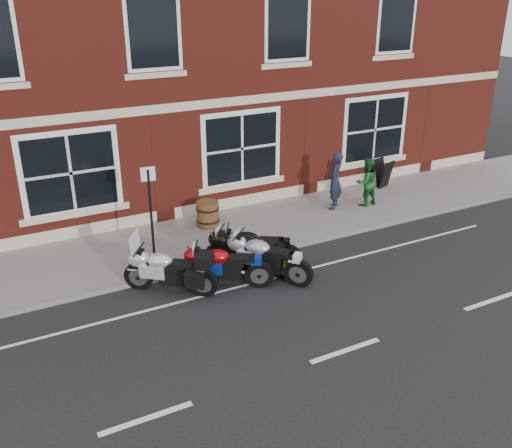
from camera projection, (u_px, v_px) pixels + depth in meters
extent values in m
plane|color=black|center=(270.00, 283.00, 13.51)|extent=(80.00, 80.00, 0.00)
cube|color=slate|center=(218.00, 235.00, 15.92)|extent=(30.00, 3.00, 0.12)
cube|color=slate|center=(244.00, 257.00, 14.64)|extent=(30.00, 0.16, 0.12)
cylinder|color=black|center=(139.00, 275.00, 13.16)|extent=(0.62, 0.54, 0.68)
cylinder|color=black|center=(204.00, 282.00, 12.87)|extent=(0.62, 0.54, 0.68)
cube|color=black|center=(168.00, 264.00, 12.88)|extent=(0.82, 0.74, 0.24)
ellipsoid|color=#BBBBC0|center=(161.00, 259.00, 12.86)|extent=(0.71, 0.68, 0.34)
cube|color=black|center=(186.00, 263.00, 12.77)|extent=(0.63, 0.59, 0.11)
cube|color=silver|center=(137.00, 241.00, 12.80)|extent=(0.32, 0.37, 0.48)
cylinder|color=black|center=(194.00, 273.00, 13.26)|extent=(0.66, 0.44, 0.68)
cylinder|color=black|center=(259.00, 274.00, 13.24)|extent=(0.66, 0.44, 0.68)
cube|color=black|center=(224.00, 260.00, 13.11)|extent=(0.86, 0.62, 0.23)
ellipsoid|color=#9F0608|center=(217.00, 255.00, 13.06)|extent=(0.70, 0.61, 0.34)
cube|color=black|center=(242.00, 257.00, 13.07)|extent=(0.64, 0.52, 0.11)
cylinder|color=black|center=(218.00, 257.00, 14.02)|extent=(0.62, 0.59, 0.71)
cylinder|color=black|center=(282.00, 264.00, 13.64)|extent=(0.62, 0.59, 0.71)
cube|color=black|center=(248.00, 246.00, 13.69)|extent=(0.84, 0.80, 0.24)
ellipsoid|color=black|center=(241.00, 240.00, 13.68)|extent=(0.73, 0.72, 0.36)
cube|color=black|center=(266.00, 245.00, 13.55)|extent=(0.65, 0.63, 0.11)
cylinder|color=black|center=(237.00, 260.00, 13.85)|extent=(0.55, 0.64, 0.70)
cylinder|color=black|center=(299.00, 272.00, 13.27)|extent=(0.55, 0.64, 0.70)
cube|color=black|center=(265.00, 252.00, 13.43)|extent=(0.76, 0.85, 0.24)
ellipsoid|color=#98979C|center=(259.00, 245.00, 13.44)|extent=(0.69, 0.73, 0.35)
cube|color=black|center=(283.00, 252.00, 13.24)|extent=(0.60, 0.65, 0.11)
cylinder|color=black|center=(225.00, 255.00, 14.15)|extent=(0.66, 0.48, 0.69)
cylinder|color=black|center=(287.00, 256.00, 14.05)|extent=(0.66, 0.48, 0.69)
cube|color=black|center=(254.00, 242.00, 13.95)|extent=(0.87, 0.67, 0.24)
ellipsoid|color=black|center=(247.00, 237.00, 13.91)|extent=(0.72, 0.65, 0.34)
cube|color=black|center=(271.00, 239.00, 13.89)|extent=(0.65, 0.55, 0.11)
imported|color=black|center=(335.00, 181.00, 17.26)|extent=(0.75, 0.75, 1.76)
imported|color=#17511D|center=(366.00, 182.00, 17.57)|extent=(0.74, 0.58, 1.52)
cylinder|color=#452A12|center=(208.00, 214.00, 16.20)|extent=(0.63, 0.63, 0.73)
cylinder|color=black|center=(208.00, 220.00, 16.27)|extent=(0.66, 0.66, 0.05)
cylinder|color=black|center=(207.00, 208.00, 16.13)|extent=(0.66, 0.66, 0.05)
cylinder|color=black|center=(151.00, 217.00, 13.87)|extent=(0.07, 0.07, 2.39)
cube|color=silver|center=(148.00, 174.00, 13.44)|extent=(0.35, 0.07, 0.35)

